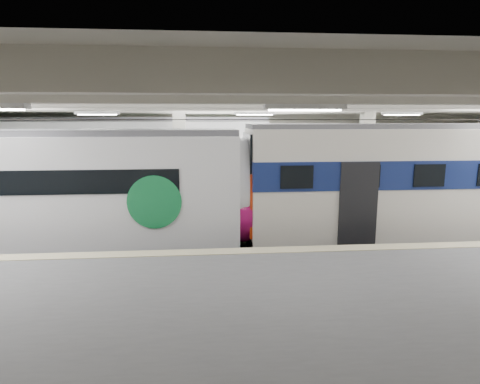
{
  "coord_description": "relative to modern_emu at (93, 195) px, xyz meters",
  "views": [
    {
      "loc": [
        -1.95,
        -13.86,
        4.71
      ],
      "look_at": [
        -0.66,
        1.0,
        2.0
      ],
      "focal_mm": 30.0,
      "sensor_mm": 36.0,
      "label": 1
    }
  ],
  "objects": [
    {
      "name": "modern_emu",
      "position": [
        0.0,
        0.0,
        0.0
      ],
      "size": [
        13.54,
        2.8,
        4.38
      ],
      "color": "white",
      "rests_on": "ground"
    },
    {
      "name": "station_hall",
      "position": [
        5.8,
        -1.74,
        1.09
      ],
      "size": [
        36.0,
        24.0,
        5.75
      ],
      "color": "black",
      "rests_on": "ground"
    },
    {
      "name": "older_rer",
      "position": [
        12.17,
        0.0,
        0.23
      ],
      "size": [
        13.86,
        3.06,
        4.55
      ],
      "color": "silver",
      "rests_on": "ground"
    },
    {
      "name": "far_train",
      "position": [
        -0.86,
        5.5,
        0.32
      ],
      "size": [
        15.34,
        3.84,
        4.8
      ],
      "rotation": [
        0.0,
        0.0,
        -0.05
      ],
      "color": "white",
      "rests_on": "ground"
    }
  ]
}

